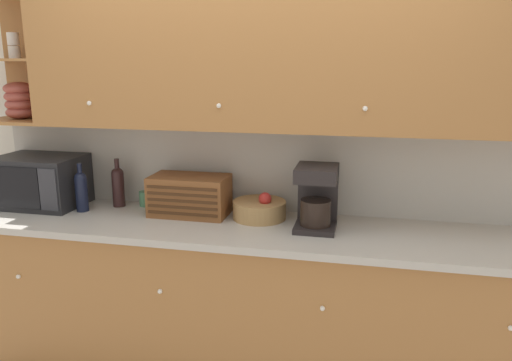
{
  "coord_description": "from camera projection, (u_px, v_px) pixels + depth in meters",
  "views": [
    {
      "loc": [
        0.6,
        -2.93,
        1.86
      ],
      "look_at": [
        0.0,
        -0.22,
        1.2
      ],
      "focal_mm": 35.0,
      "sensor_mm": 36.0,
      "label": 1
    }
  ],
  "objects": [
    {
      "name": "ground_plane",
      "position": [
        263.0,
        346.0,
        3.35
      ],
      "size": [
        24.0,
        24.0,
        0.0
      ],
      "primitive_type": "plane",
      "color": "slate"
    },
    {
      "name": "wall_back",
      "position": [
        265.0,
        155.0,
        3.07
      ],
      "size": [
        5.87,
        0.06,
        2.6
      ],
      "color": "silver",
      "rests_on": "ground_plane"
    },
    {
      "name": "counter_unit",
      "position": [
        252.0,
        303.0,
        2.93
      ],
      "size": [
        3.49,
        0.67,
        0.96
      ],
      "color": "#A36B38",
      "rests_on": "ground_plane"
    },
    {
      "name": "backsplash_panel",
      "position": [
        264.0,
        168.0,
        3.05
      ],
      "size": [
        3.47,
        0.01,
        0.53
      ],
      "color": "#B7B2A8",
      "rests_on": "counter_unit"
    },
    {
      "name": "upper_cabinets",
      "position": [
        287.0,
        57.0,
        2.7
      ],
      "size": [
        3.47,
        0.38,
        0.79
      ],
      "color": "#A36B38",
      "rests_on": "backsplash_panel"
    },
    {
      "name": "microwave",
      "position": [
        40.0,
        181.0,
        3.18
      ],
      "size": [
        0.52,
        0.39,
        0.32
      ],
      "color": "black",
      "rests_on": "counter_unit"
    },
    {
      "name": "second_wine_bottle",
      "position": [
        81.0,
        190.0,
        3.06
      ],
      "size": [
        0.08,
        0.08,
        0.3
      ],
      "color": "black",
      "rests_on": "counter_unit"
    },
    {
      "name": "wine_bottle",
      "position": [
        118.0,
        185.0,
        3.16
      ],
      "size": [
        0.08,
        0.08,
        0.31
      ],
      "color": "black",
      "rests_on": "counter_unit"
    },
    {
      "name": "mug",
      "position": [
        146.0,
        199.0,
        3.19
      ],
      "size": [
        0.09,
        0.08,
        0.09
      ],
      "color": "#4C845B",
      "rests_on": "counter_unit"
    },
    {
      "name": "bread_box",
      "position": [
        190.0,
        195.0,
        2.99
      ],
      "size": [
        0.46,
        0.27,
        0.24
      ],
      "color": "brown",
      "rests_on": "counter_unit"
    },
    {
      "name": "fruit_basket",
      "position": [
        260.0,
        209.0,
        2.93
      ],
      "size": [
        0.31,
        0.31,
        0.17
      ],
      "color": "#A87F4C",
      "rests_on": "counter_unit"
    },
    {
      "name": "coffee_maker",
      "position": [
        317.0,
        196.0,
        2.74
      ],
      "size": [
        0.22,
        0.26,
        0.36
      ],
      "color": "black",
      "rests_on": "counter_unit"
    }
  ]
}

